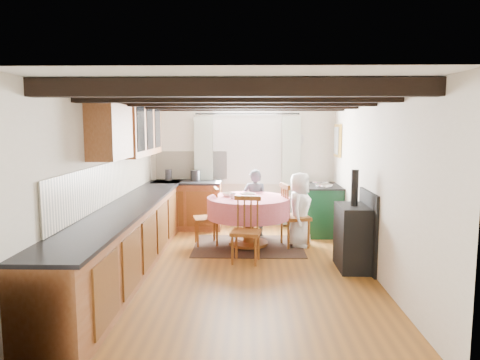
{
  "coord_description": "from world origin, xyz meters",
  "views": [
    {
      "loc": [
        0.14,
        -5.9,
        1.99
      ],
      "look_at": [
        0.0,
        0.8,
        1.15
      ],
      "focal_mm": 33.07,
      "sensor_mm": 36.0,
      "label": 1
    }
  ],
  "objects_px": {
    "chair_right": "(295,215)",
    "cast_iron_stove": "(354,220)",
    "cup": "(233,196)",
    "dining_table": "(248,222)",
    "child_far": "(255,203)",
    "child_right": "(300,209)",
    "aga_range": "(321,209)",
    "chair_left": "(206,216)",
    "chair_near": "(246,230)"
  },
  "relations": [
    {
      "from": "chair_near",
      "to": "cast_iron_stove",
      "type": "xyz_separation_m",
      "value": [
        1.49,
        -0.25,
        0.21
      ]
    },
    {
      "from": "chair_right",
      "to": "child_far",
      "type": "distance_m",
      "value": 0.92
    },
    {
      "from": "child_right",
      "to": "chair_near",
      "type": "bearing_deg",
      "value": 155.61
    },
    {
      "from": "chair_near",
      "to": "chair_left",
      "type": "height_order",
      "value": "same"
    },
    {
      "from": "chair_right",
      "to": "cup",
      "type": "relative_size",
      "value": 10.69
    },
    {
      "from": "chair_near",
      "to": "chair_left",
      "type": "distance_m",
      "value": 1.15
    },
    {
      "from": "chair_left",
      "to": "aga_range",
      "type": "relative_size",
      "value": 0.97
    },
    {
      "from": "dining_table",
      "to": "chair_left",
      "type": "xyz_separation_m",
      "value": [
        -0.7,
        0.08,
        0.07
      ]
    },
    {
      "from": "child_right",
      "to": "aga_range",
      "type": "bearing_deg",
      "value": -10.11
    },
    {
      "from": "aga_range",
      "to": "child_far",
      "type": "distance_m",
      "value": 1.26
    },
    {
      "from": "chair_near",
      "to": "child_right",
      "type": "relative_size",
      "value": 0.79
    },
    {
      "from": "chair_near",
      "to": "child_right",
      "type": "height_order",
      "value": "child_right"
    },
    {
      "from": "dining_table",
      "to": "chair_near",
      "type": "relative_size",
      "value": 1.41
    },
    {
      "from": "dining_table",
      "to": "cup",
      "type": "xyz_separation_m",
      "value": [
        -0.25,
        -0.12,
        0.45
      ]
    },
    {
      "from": "aga_range",
      "to": "cup",
      "type": "height_order",
      "value": "aga_range"
    },
    {
      "from": "chair_left",
      "to": "child_far",
      "type": "bearing_deg",
      "value": 113.47
    },
    {
      "from": "cast_iron_stove",
      "to": "child_far",
      "type": "relative_size",
      "value": 1.15
    },
    {
      "from": "aga_range",
      "to": "child_far",
      "type": "bearing_deg",
      "value": -168.3
    },
    {
      "from": "cup",
      "to": "cast_iron_stove",
      "type": "bearing_deg",
      "value": -30.15
    },
    {
      "from": "aga_range",
      "to": "child_far",
      "type": "height_order",
      "value": "child_far"
    },
    {
      "from": "child_far",
      "to": "cast_iron_stove",
      "type": "bearing_deg",
      "value": 132.93
    },
    {
      "from": "chair_near",
      "to": "child_far",
      "type": "relative_size",
      "value": 0.8
    },
    {
      "from": "chair_left",
      "to": "cast_iron_stove",
      "type": "relative_size",
      "value": 0.69
    },
    {
      "from": "chair_right",
      "to": "child_right",
      "type": "relative_size",
      "value": 0.86
    },
    {
      "from": "chair_left",
      "to": "cup",
      "type": "height_order",
      "value": "chair_left"
    },
    {
      "from": "aga_range",
      "to": "child_far",
      "type": "xyz_separation_m",
      "value": [
        -1.23,
        -0.25,
        0.15
      ]
    },
    {
      "from": "aga_range",
      "to": "cup",
      "type": "relative_size",
      "value": 10.11
    },
    {
      "from": "child_right",
      "to": "cup",
      "type": "height_order",
      "value": "child_right"
    },
    {
      "from": "dining_table",
      "to": "child_far",
      "type": "distance_m",
      "value": 0.71
    },
    {
      "from": "chair_left",
      "to": "cast_iron_stove",
      "type": "bearing_deg",
      "value": 48.63
    },
    {
      "from": "chair_near",
      "to": "chair_right",
      "type": "bearing_deg",
      "value": 56.84
    },
    {
      "from": "cast_iron_stove",
      "to": "child_right",
      "type": "distance_m",
      "value": 1.31
    },
    {
      "from": "chair_near",
      "to": "child_far",
      "type": "distance_m",
      "value": 1.54
    },
    {
      "from": "chair_near",
      "to": "child_far",
      "type": "xyz_separation_m",
      "value": [
        0.15,
        1.53,
        0.12
      ]
    },
    {
      "from": "cup",
      "to": "chair_right",
      "type": "bearing_deg",
      "value": 8.56
    },
    {
      "from": "chair_near",
      "to": "aga_range",
      "type": "distance_m",
      "value": 2.25
    },
    {
      "from": "cast_iron_stove",
      "to": "child_far",
      "type": "bearing_deg",
      "value": 126.87
    },
    {
      "from": "child_far",
      "to": "child_right",
      "type": "bearing_deg",
      "value": 145.29
    },
    {
      "from": "child_far",
      "to": "cup",
      "type": "relative_size",
      "value": 12.32
    },
    {
      "from": "dining_table",
      "to": "chair_left",
      "type": "height_order",
      "value": "chair_left"
    },
    {
      "from": "chair_right",
      "to": "chair_left",
      "type": "bearing_deg",
      "value": 75.14
    },
    {
      "from": "chair_near",
      "to": "aga_range",
      "type": "relative_size",
      "value": 0.97
    },
    {
      "from": "cup",
      "to": "dining_table",
      "type": "bearing_deg",
      "value": 25.8
    },
    {
      "from": "aga_range",
      "to": "child_right",
      "type": "xyz_separation_m",
      "value": [
        -0.5,
        -0.88,
        0.15
      ]
    },
    {
      "from": "chair_right",
      "to": "child_right",
      "type": "xyz_separation_m",
      "value": [
        0.07,
        0.02,
        0.09
      ]
    },
    {
      "from": "child_far",
      "to": "child_right",
      "type": "height_order",
      "value": "child_right"
    },
    {
      "from": "chair_right",
      "to": "cast_iron_stove",
      "type": "height_order",
      "value": "cast_iron_stove"
    },
    {
      "from": "child_far",
      "to": "chair_left",
      "type": "bearing_deg",
      "value": 41.99
    },
    {
      "from": "child_far",
      "to": "cup",
      "type": "height_order",
      "value": "child_far"
    },
    {
      "from": "chair_right",
      "to": "child_right",
      "type": "distance_m",
      "value": 0.11
    }
  ]
}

